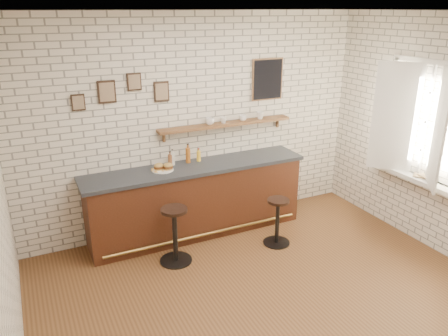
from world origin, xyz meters
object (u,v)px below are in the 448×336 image
Objects in this scene: bitters_bottle_amber at (188,155)px; sandwich_plate at (163,170)px; ciabatta_sandwich at (163,166)px; shelf_cup_d at (260,115)px; bitters_bottle_white at (173,159)px; bitters_bottle_brown at (170,160)px; shelf_cup_a at (210,121)px; bar_stool_right at (277,220)px; book_upper at (423,177)px; shelf_cup_b at (223,120)px; bar_stool_left at (175,233)px; condiment_bottle_yellow at (199,156)px; book_lower at (421,178)px; bar_counter at (197,200)px; shelf_cup_c at (243,118)px.

sandwich_plate is at bearing -160.84° from bitters_bottle_amber.
shelf_cup_d is at bearing 6.60° from ciabatta_sandwich.
bitters_bottle_brown is at bearing 180.00° from bitters_bottle_white.
bitters_bottle_amber is at bearing 164.27° from shelf_cup_a.
bitters_bottle_amber is at bearing -0.00° from bitters_bottle_white.
book_upper reaches higher than bar_stool_right.
ciabatta_sandwich is 2.75× the size of shelf_cup_b.
bar_stool_left is at bearing 156.37° from shelf_cup_b.
condiment_bottle_yellow is 0.86× the size of book_lower.
bar_stool_left is (-0.09, -0.61, -0.67)m from ciabatta_sandwich.
bar_stool_left is 1.13× the size of bar_stool_right.
shelf_cup_a is at bearing 33.44° from bar_counter.
ciabatta_sandwich is 1.22× the size of book_upper.
bitters_bottle_brown is at bearing 141.28° from bar_stool_right.
shelf_cup_b reaches higher than ciabatta_sandwich.
bitters_bottle_white is 0.90m from shelf_cup_b.
ciabatta_sandwich is (-0.45, 0.02, 0.56)m from bar_counter.
bar_stool_left is 3.27m from book_upper.
ciabatta_sandwich is 2.31× the size of shelf_cup_d.
bitters_bottle_white is 0.73m from shelf_cup_a.
condiment_bottle_yellow reaches higher than bar_counter.
ciabatta_sandwich is at bearing 120.78° from book_lower.
bar_stool_left is at bearing -122.95° from bitters_bottle_amber.
book_lower is (2.81, -1.70, -0.16)m from bitters_bottle_white.
shelf_cup_a is (0.61, 0.04, 0.46)m from bitters_bottle_brown.
bitters_bottle_brown is (0.15, 0.14, 0.03)m from ciabatta_sandwich.
shelf_cup_b reaches higher than condiment_bottle_yellow.
ciabatta_sandwich is 1.39× the size of condiment_bottle_yellow.
condiment_bottle_yellow is 0.61m from shelf_cup_b.
bitters_bottle_amber is at bearing 153.88° from book_upper.
shelf_cup_a is at bearing 119.54° from bar_stool_right.
book_upper is (1.68, -0.79, 0.61)m from bar_stool_right.
ciabatta_sandwich reaches higher than sandwich_plate.
shelf_cup_b is 0.60m from shelf_cup_d.
shelf_cup_d reaches higher than shelf_cup_b.
bar_counter is at bearing -2.54° from sandwich_plate.
bar_stool_right is at bearing 123.71° from book_lower.
ciabatta_sandwich is 1.37m from shelf_cup_c.
bar_counter is 1.34m from shelf_cup_c.
shelf_cup_b is 0.84× the size of shelf_cup_d.
bitters_bottle_white is at bearing 162.02° from shelf_cup_a.
shelf_cup_b is 0.84× the size of shelf_cup_c.
shelf_cup_d is at bearing 25.75° from bar_stool_left.
bar_counter is 1.53m from shelf_cup_d.
ciabatta_sandwich is at bearing 171.88° from shelf_cup_a.
ciabatta_sandwich is at bearing 148.98° from bar_stool_right.
bar_stool_right is at bearing -38.72° from bitters_bottle_brown.
bar_counter is at bearing 174.46° from shelf_cup_d.
shelf_cup_d is (0.60, 0.00, 0.01)m from shelf_cup_b.
bar_stool_left is at bearing -96.96° from sandwich_plate.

